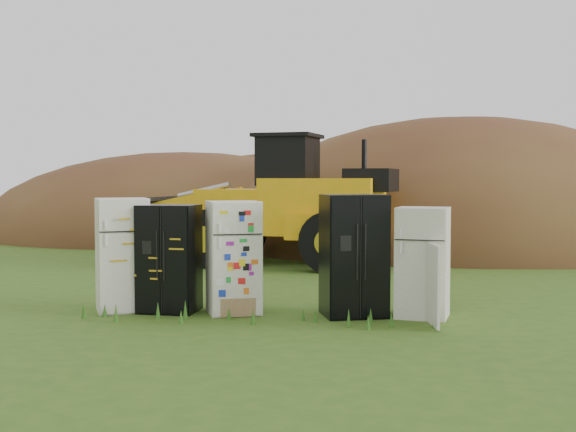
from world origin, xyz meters
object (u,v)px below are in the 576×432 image
Objects in this scene: fridge_leftmost at (122,254)px; fridge_black_side at (169,258)px; fridge_black_right at (354,255)px; wheel_loader at (257,200)px; fridge_open_door at (423,262)px; fridge_sticker at (234,257)px.

fridge_black_side is (0.78, -0.02, -0.05)m from fridge_leftmost.
wheel_loader is (-2.47, 6.52, 0.66)m from fridge_black_right.
fridge_leftmost is at bearing -89.33° from wheel_loader.
fridge_black_right is at bearing -168.16° from fridge_open_door.
fridge_sticker is at bearing 3.92° from fridge_black_side.
wheel_loader is (1.24, 6.47, 0.70)m from fridge_leftmost.
wheel_loader reaches higher than fridge_black_side.
fridge_leftmost is 1.82m from fridge_sticker.
wheel_loader is at bearing 54.64° from fridge_leftmost.
fridge_black_side is 3.99m from fridge_open_door.
fridge_sticker is at bearing -168.21° from fridge_open_door.
fridge_leftmost is 1.07× the size of fridge_open_door.
fridge_open_door is (2.94, -0.03, -0.04)m from fridge_sticker.
fridge_black_right is 1.06m from fridge_open_door.
fridge_black_side is 0.26× the size of wheel_loader.
fridge_black_right is at bearing -20.76° from fridge_sticker.
fridge_leftmost is 3.71m from fridge_black_right.
wheel_loader is at bearing 95.02° from fridge_black_right.
fridge_black_side is 0.91× the size of fridge_black_right.
fridge_open_door is 0.25× the size of wheel_loader.
fridge_leftmost is 0.78m from fridge_black_side.
fridge_open_door is (1.05, -0.01, -0.10)m from fridge_black_right.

